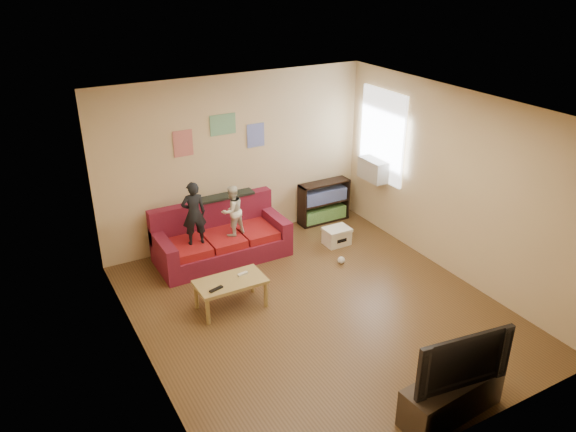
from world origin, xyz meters
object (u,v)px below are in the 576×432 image
child_a (194,213)px  child_b (232,211)px  coffee_table (231,284)px  sofa (220,239)px  tv_stand (451,397)px  television (458,356)px  bookshelf (324,204)px  file_box (337,236)px

child_a → child_b: child_a is taller
coffee_table → child_a: bearing=91.1°
sofa → tv_stand: bearing=-80.0°
child_a → coffee_table: size_ratio=1.06×
coffee_table → tv_stand: 3.09m
coffee_table → television: 3.12m
child_a → tv_stand: bearing=115.1°
sofa → coffee_table: (-0.43, -1.37, 0.06)m
bookshelf → television: bearing=-106.5°
bookshelf → television: television is taller
television → file_box: bearing=81.7°
coffee_table → television: television is taller
child_a → child_b: bearing=-171.4°
coffee_table → television: (1.17, -2.86, 0.38)m
coffee_table → bookshelf: size_ratio=1.00×
sofa → child_b: child_b is taller
child_a → tv_stand: (1.20, -4.06, -0.69)m
file_box → tv_stand: size_ratio=0.36×
coffee_table → bookshelf: bearing=33.8°
child_a → file_box: bearing=179.3°
child_b → bookshelf: (1.95, 0.49, -0.49)m
file_box → child_b: bearing=167.4°
child_b → bookshelf: bearing=177.9°
bookshelf → television: 4.76m
coffee_table → tv_stand: tv_stand is taller
sofa → child_a: size_ratio=2.08×
coffee_table → bookshelf: 3.04m
coffee_table → file_box: coffee_table is taller
file_box → tv_stand: (-1.06, -3.69, 0.07)m
child_a → file_box: 2.41m
sofa → coffee_table: 1.44m
television → child_a: bearing=114.1°
sofa → tv_stand: sofa is taller
child_b → tv_stand: child_b is taller
sofa → file_box: 1.89m
tv_stand → television: bearing=0.0°
sofa → coffee_table: bearing=-107.4°
child_b → tv_stand: 4.15m
file_box → child_a: bearing=170.7°
child_a → bookshelf: child_a is taller
child_b → television: size_ratio=0.75×
child_a → child_b: 0.61m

